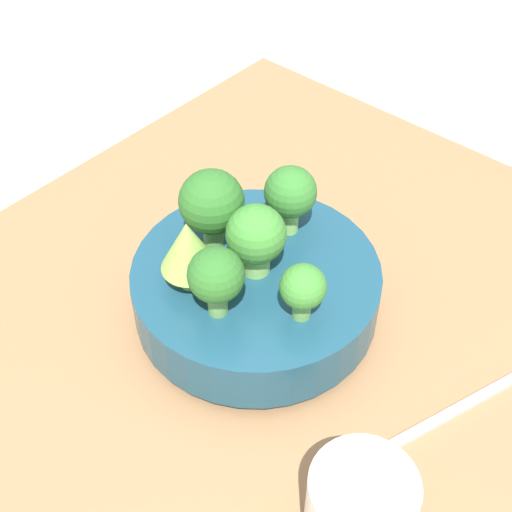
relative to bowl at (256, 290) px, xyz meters
The scene contains 11 objects.
ground_plane 0.09m from the bowl, 19.04° to the right, with size 6.00×6.00×0.00m, color beige.
table 0.07m from the bowl, 19.04° to the right, with size 0.82×0.75×0.04m.
bowl is the anchor object (origin of this frame).
romanesco_piece_far 0.11m from the bowl, 147.32° to the left, with size 0.06×0.06×0.08m.
broccoli_floret_back 0.11m from the bowl, 90.31° to the left, with size 0.07×0.07×0.09m.
broccoli_floret_front 0.10m from the bowl, 103.39° to the right, with size 0.05×0.05×0.06m.
broccoli_floret_center 0.08m from the bowl, 68.20° to the right, with size 0.06×0.06×0.08m.
broccoli_floret_left 0.11m from the bowl, 168.89° to the right, with size 0.06×0.06×0.08m.
broccoli_floret_right 0.11m from the bowl, 10.65° to the left, with size 0.06×0.06×0.08m.
cup 0.27m from the bowl, 120.31° to the right, with size 0.09×0.09×0.09m.
fork 0.24m from the bowl, 80.98° to the right, with size 0.17×0.07×0.01m.
Camera 1 is at (-0.42, -0.33, 0.65)m, focal length 50.00 mm.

